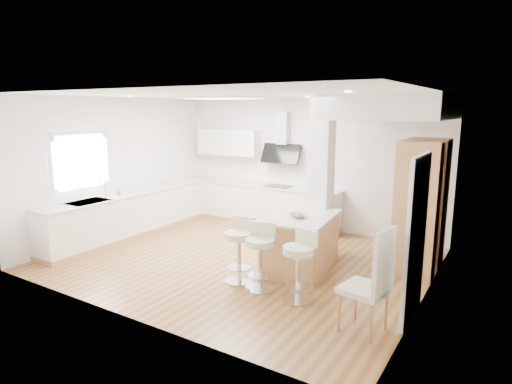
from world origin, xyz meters
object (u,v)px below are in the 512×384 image
Objects in this scene: bar_stool_b at (260,253)px; dining_chair at (374,279)px; bar_stool_c at (299,262)px; peninsula at (301,242)px; bar_stool_a at (240,246)px.

bar_stool_b is 0.76× the size of dining_chair.
bar_stool_b is 0.64m from bar_stool_c.
peninsula is 1.22× the size of dining_chair.
bar_stool_a is 2.22m from dining_chair.
bar_stool_a is at bearing -169.83° from bar_stool_c.
dining_chair reaches higher than bar_stool_b.
peninsula is at bearing 147.29° from dining_chair.
bar_stool_a is 0.42m from bar_stool_b.
peninsula is at bearing 131.80° from bar_stool_c.
peninsula is 1.58× the size of bar_stool_a.
peninsula is 2.19m from dining_chair.
dining_chair is at bearing -48.34° from peninsula.
bar_stool_b is at bearing 176.42° from dining_chair.
bar_stool_c is (1.05, -0.12, -0.01)m from bar_stool_a.
bar_stool_c is at bearing -71.43° from peninsula.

